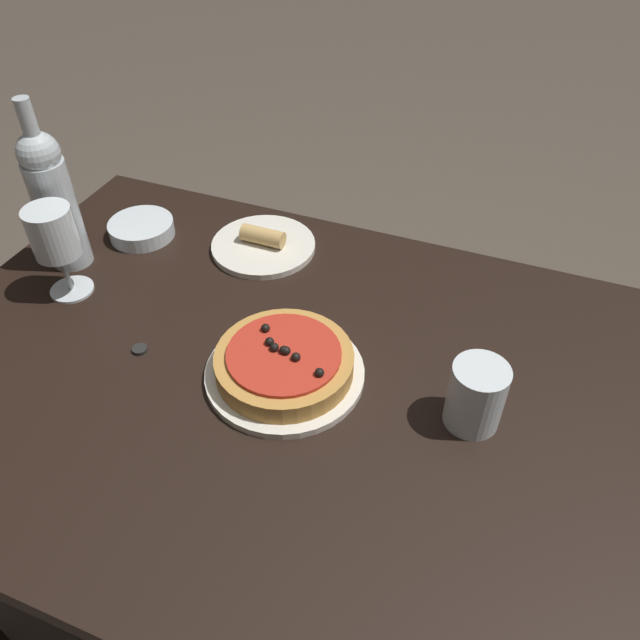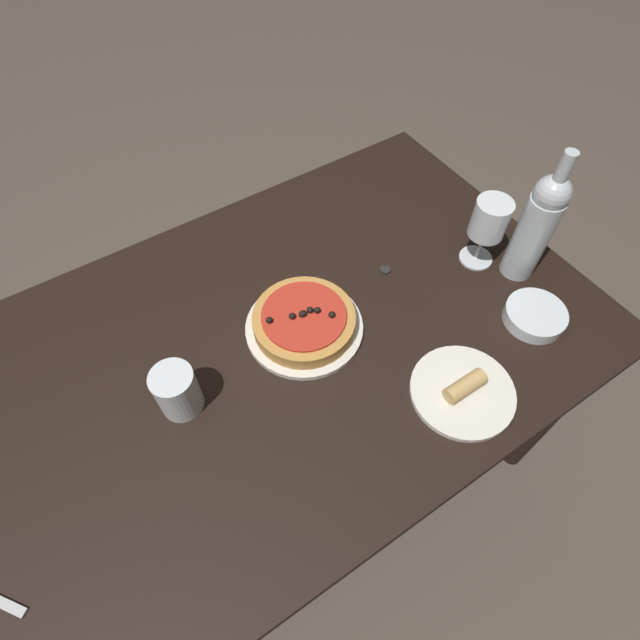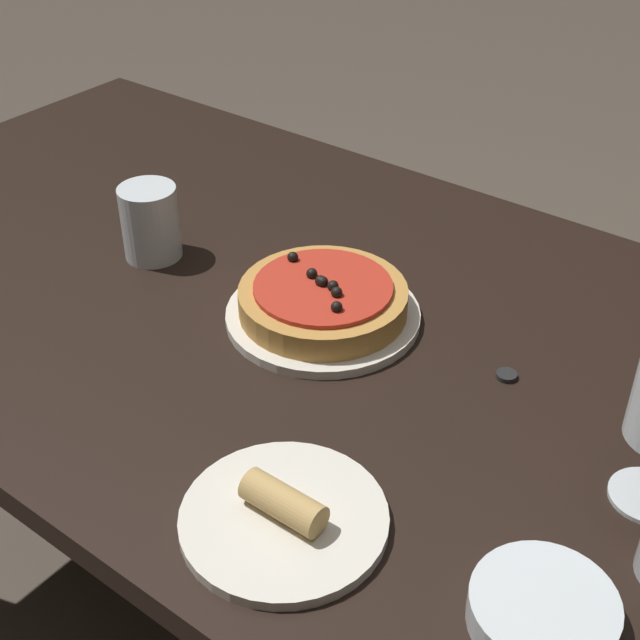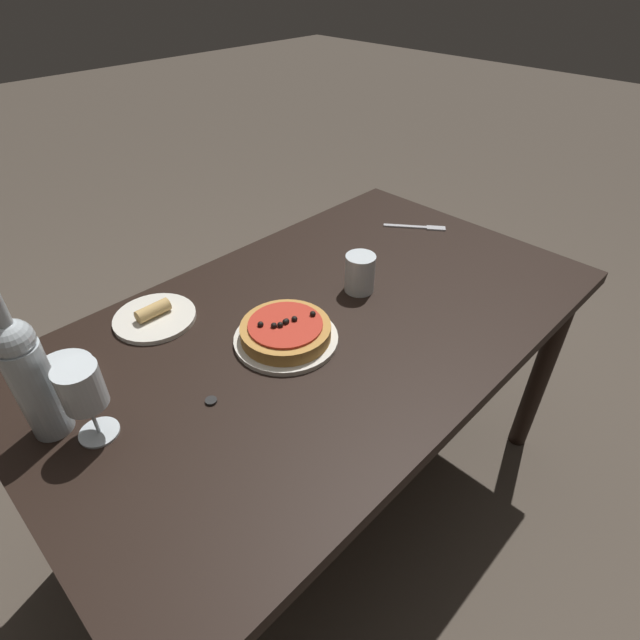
{
  "view_description": "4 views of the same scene",
  "coord_description": "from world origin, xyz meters",
  "px_view_note": "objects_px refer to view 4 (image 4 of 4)",
  "views": [
    {
      "loc": [
        0.17,
        -0.58,
        1.42
      ],
      "look_at": [
        -0.08,
        0.05,
        0.81
      ],
      "focal_mm": 35.0,
      "sensor_mm": 36.0,
      "label": 1
    },
    {
      "loc": [
        0.17,
        0.5,
        1.58
      ],
      "look_at": [
        -0.14,
        0.03,
        0.77
      ],
      "focal_mm": 28.0,
      "sensor_mm": 36.0,
      "label": 2
    },
    {
      "loc": [
        -0.66,
        0.72,
        1.36
      ],
      "look_at": [
        -0.14,
        0.03,
        0.75
      ],
      "focal_mm": 50.0,
      "sensor_mm": 36.0,
      "label": 3
    },
    {
      "loc": [
        -0.7,
        -0.68,
        1.47
      ],
      "look_at": [
        -0.07,
        -0.06,
        0.79
      ],
      "focal_mm": 28.0,
      "sensor_mm": 36.0,
      "label": 4
    }
  ],
  "objects_px": {
    "dining_table": "(321,345)",
    "wine_bottle": "(30,376)",
    "wine_glass": "(82,389)",
    "side_bowl": "(64,373)",
    "side_plate": "(155,317)",
    "fork": "(419,227)",
    "dinner_plate": "(286,339)",
    "bottle_cap": "(211,401)",
    "pizza": "(286,330)",
    "water_cup": "(360,273)"
  },
  "relations": [
    {
      "from": "dining_table",
      "to": "wine_bottle",
      "type": "distance_m",
      "value": 0.65
    },
    {
      "from": "wine_glass",
      "to": "wine_bottle",
      "type": "distance_m",
      "value": 0.09
    },
    {
      "from": "side_bowl",
      "to": "side_plate",
      "type": "bearing_deg",
      "value": 10.98
    },
    {
      "from": "wine_glass",
      "to": "fork",
      "type": "distance_m",
      "value": 1.12
    },
    {
      "from": "dinner_plate",
      "to": "bottle_cap",
      "type": "relative_size",
      "value": 10.09
    },
    {
      "from": "wine_bottle",
      "to": "dinner_plate",
      "type": "bearing_deg",
      "value": -14.09
    },
    {
      "from": "dinner_plate",
      "to": "pizza",
      "type": "bearing_deg",
      "value": 68.04
    },
    {
      "from": "dinner_plate",
      "to": "wine_bottle",
      "type": "height_order",
      "value": "wine_bottle"
    },
    {
      "from": "pizza",
      "to": "bottle_cap",
      "type": "bearing_deg",
      "value": -171.55
    },
    {
      "from": "dinner_plate",
      "to": "fork",
      "type": "relative_size",
      "value": 1.43
    },
    {
      "from": "dining_table",
      "to": "side_bowl",
      "type": "xyz_separation_m",
      "value": [
        -0.53,
        0.24,
        0.1
      ]
    },
    {
      "from": "wine_glass",
      "to": "wine_bottle",
      "type": "relative_size",
      "value": 0.54
    },
    {
      "from": "dinner_plate",
      "to": "wine_bottle",
      "type": "xyz_separation_m",
      "value": [
        -0.49,
        0.12,
        0.13
      ]
    },
    {
      "from": "dining_table",
      "to": "water_cup",
      "type": "distance_m",
      "value": 0.21
    },
    {
      "from": "dinner_plate",
      "to": "fork",
      "type": "distance_m",
      "value": 0.69
    },
    {
      "from": "wine_bottle",
      "to": "pizza",
      "type": "bearing_deg",
      "value": -14.09
    },
    {
      "from": "dinner_plate",
      "to": "wine_glass",
      "type": "relative_size",
      "value": 1.45
    },
    {
      "from": "bottle_cap",
      "to": "wine_bottle",
      "type": "bearing_deg",
      "value": 147.82
    },
    {
      "from": "pizza",
      "to": "side_bowl",
      "type": "relative_size",
      "value": 1.66
    },
    {
      "from": "pizza",
      "to": "fork",
      "type": "distance_m",
      "value": 0.7
    },
    {
      "from": "dinner_plate",
      "to": "side_bowl",
      "type": "bearing_deg",
      "value": 149.71
    },
    {
      "from": "dining_table",
      "to": "dinner_plate",
      "type": "distance_m",
      "value": 0.15
    },
    {
      "from": "dining_table",
      "to": "wine_glass",
      "type": "relative_size",
      "value": 8.63
    },
    {
      "from": "water_cup",
      "to": "side_bowl",
      "type": "relative_size",
      "value": 0.82
    },
    {
      "from": "wine_bottle",
      "to": "side_plate",
      "type": "xyz_separation_m",
      "value": [
        0.31,
        0.17,
        -0.13
      ]
    },
    {
      "from": "bottle_cap",
      "to": "side_plate",
      "type": "bearing_deg",
      "value": 78.79
    },
    {
      "from": "dinner_plate",
      "to": "bottle_cap",
      "type": "bearing_deg",
      "value": -171.56
    },
    {
      "from": "water_cup",
      "to": "fork",
      "type": "relative_size",
      "value": 0.61
    },
    {
      "from": "dinner_plate",
      "to": "pizza",
      "type": "height_order",
      "value": "pizza"
    },
    {
      "from": "fork",
      "to": "bottle_cap",
      "type": "bearing_deg",
      "value": -117.78
    },
    {
      "from": "dining_table",
      "to": "bottle_cap",
      "type": "bearing_deg",
      "value": -174.32
    },
    {
      "from": "dining_table",
      "to": "water_cup",
      "type": "height_order",
      "value": "water_cup"
    },
    {
      "from": "wine_bottle",
      "to": "bottle_cap",
      "type": "bearing_deg",
      "value": -32.18
    },
    {
      "from": "dinner_plate",
      "to": "wine_bottle",
      "type": "distance_m",
      "value": 0.52
    },
    {
      "from": "dining_table",
      "to": "fork",
      "type": "distance_m",
      "value": 0.59
    },
    {
      "from": "dining_table",
      "to": "side_plate",
      "type": "height_order",
      "value": "side_plate"
    },
    {
      "from": "water_cup",
      "to": "bottle_cap",
      "type": "height_order",
      "value": "water_cup"
    },
    {
      "from": "dining_table",
      "to": "side_bowl",
      "type": "height_order",
      "value": "side_bowl"
    },
    {
      "from": "wine_glass",
      "to": "side_bowl",
      "type": "relative_size",
      "value": 1.33
    },
    {
      "from": "wine_bottle",
      "to": "fork",
      "type": "height_order",
      "value": "wine_bottle"
    },
    {
      "from": "dining_table",
      "to": "bottle_cap",
      "type": "distance_m",
      "value": 0.37
    },
    {
      "from": "wine_bottle",
      "to": "water_cup",
      "type": "distance_m",
      "value": 0.78
    },
    {
      "from": "fork",
      "to": "water_cup",
      "type": "bearing_deg",
      "value": -113.62
    },
    {
      "from": "bottle_cap",
      "to": "side_bowl",
      "type": "bearing_deg",
      "value": 122.59
    },
    {
      "from": "side_bowl",
      "to": "dining_table",
      "type": "bearing_deg",
      "value": -24.45
    },
    {
      "from": "pizza",
      "to": "side_bowl",
      "type": "distance_m",
      "value": 0.48
    },
    {
      "from": "fork",
      "to": "side_plate",
      "type": "bearing_deg",
      "value": -138.44
    },
    {
      "from": "side_plate",
      "to": "side_bowl",
      "type": "bearing_deg",
      "value": -169.02
    },
    {
      "from": "fork",
      "to": "side_plate",
      "type": "relative_size",
      "value": 0.86
    },
    {
      "from": "wine_bottle",
      "to": "bottle_cap",
      "type": "height_order",
      "value": "wine_bottle"
    }
  ]
}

